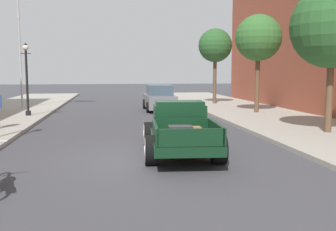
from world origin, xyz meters
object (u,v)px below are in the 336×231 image
car_background_grey (159,99)px  street_tree_third (215,46)px  street_tree_nearest (333,27)px  street_lamp_far (27,74)px  hotrod_truck_dark_green (179,128)px  street_tree_second (258,38)px  flagpole (22,20)px

car_background_grey → street_tree_third: street_tree_third is taller
car_background_grey → street_tree_nearest: 12.43m
car_background_grey → street_lamp_far: 8.23m
hotrod_truck_dark_green → street_tree_second: (6.25, 9.62, 3.61)m
hotrod_truck_dark_green → flagpole: (-7.62, 14.67, 5.02)m
street_tree_third → street_tree_nearest: bearing=-87.2°
hotrod_truck_dark_green → car_background_grey: 12.94m
car_background_grey → street_tree_second: size_ratio=0.77×
flagpole → street_tree_third: (13.16, 1.53, -1.40)m
flagpole → street_lamp_far: bearing=-76.8°
street_lamp_far → street_tree_nearest: bearing=-31.2°
street_tree_nearest → street_lamp_far: bearing=148.8°
car_background_grey → street_lamp_far: (-7.48, -3.05, 1.62)m
street_tree_second → flagpole: bearing=160.0°
street_lamp_far → street_tree_third: 13.75m
street_tree_second → street_tree_third: size_ratio=1.01×
flagpole → street_tree_second: size_ratio=1.65×
street_lamp_far → flagpole: 5.99m
hotrod_truck_dark_green → street_tree_third: (5.54, 16.20, 3.62)m
street_tree_third → flagpole: bearing=-173.4°
hotrod_truck_dark_green → street_lamp_far: size_ratio=1.31×
street_tree_nearest → street_tree_second: street_tree_nearest is taller
street_tree_second → hotrod_truck_dark_green: bearing=-123.0°
hotrod_truck_dark_green → car_background_grey: size_ratio=1.17×
car_background_grey → street_tree_nearest: size_ratio=0.77×
car_background_grey → street_lamp_far: bearing=-157.8°
hotrod_truck_dark_green → street_tree_third: size_ratio=0.92×
street_tree_nearest → street_tree_third: street_tree_nearest is taller
flagpole → street_tree_third: size_ratio=1.67×
car_background_grey → street_tree_second: (5.27, -3.28, 3.60)m
car_background_grey → flagpole: size_ratio=0.47×
street_lamp_far → hotrod_truck_dark_green: bearing=-56.6°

